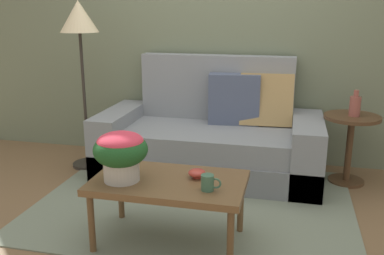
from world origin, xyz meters
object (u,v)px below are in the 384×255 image
Objects in this scene: couch at (212,140)px; potted_plant at (121,151)px; coffee_table at (169,186)px; side_table at (350,137)px; coffee_mug at (208,183)px; snack_bowl at (197,173)px; table_vase at (355,106)px; floor_lamp at (80,31)px.

couch reaches higher than potted_plant.
coffee_table is 1.83m from side_table.
potted_plant is (-1.53, -1.42, 0.22)m from side_table.
coffee_mug is (0.28, -0.11, 0.09)m from coffee_table.
coffee_mug is at bearing -80.18° from couch.
side_table is 1.79× the size of potted_plant.
side_table is 1.67m from snack_bowl.
side_table is 4.95× the size of coffee_mug.
side_table is at bearing 128.21° from table_vase.
couch is at bearing 5.54° from floor_lamp.
coffee_mug is at bearing -123.81° from side_table.
coffee_table is 0.38m from potted_plant.
table_vase is (0.98, 1.44, 0.21)m from coffee_mug.
couch reaches higher than table_vase.
coffee_table is 0.62× the size of floor_lamp.
floor_lamp is 14.00× the size of snack_bowl.
floor_lamp is at bearing 140.11° from snack_bowl.
table_vase is at bearing 42.38° from potted_plant.
snack_bowl is at bearing -130.21° from side_table.
couch is at bearing 77.18° from potted_plant.
coffee_table is 8.71× the size of snack_bowl.
floor_lamp is at bearing -176.58° from side_table.
side_table is 2.74× the size of table_vase.
floor_lamp is at bearing -176.89° from table_vase.
side_table reaches higher than snack_bowl.
snack_bowl reaches higher than coffee_table.
floor_lamp is at bearing -174.46° from couch.
couch is 16.21× the size of coffee_mug.
snack_bowl is at bearing -130.76° from table_vase.
potted_plant is 2.09m from table_vase.
snack_bowl is at bearing 121.82° from coffee_mug.
couch reaches higher than snack_bowl.
coffee_mug reaches higher than coffee_table.
potted_plant is at bearing -54.91° from floor_lamp.
coffee_mug reaches higher than snack_bowl.
potted_plant is (-0.29, -0.08, 0.24)m from coffee_table.
snack_bowl is 0.50× the size of table_vase.
couch is 1.45m from coffee_mug.
side_table is at bearing 3.42° from floor_lamp.
potted_plant is 0.58m from coffee_mug.
floor_lamp reaches higher than coffee_mug.
floor_lamp is (-1.21, -0.12, 0.98)m from couch.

